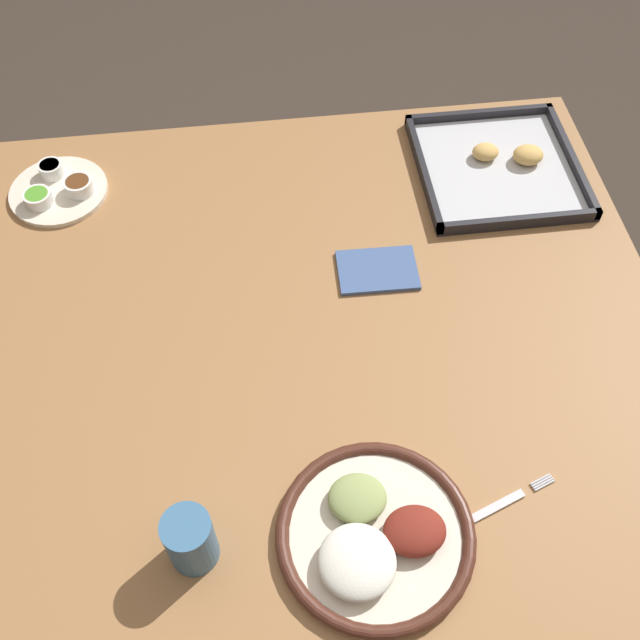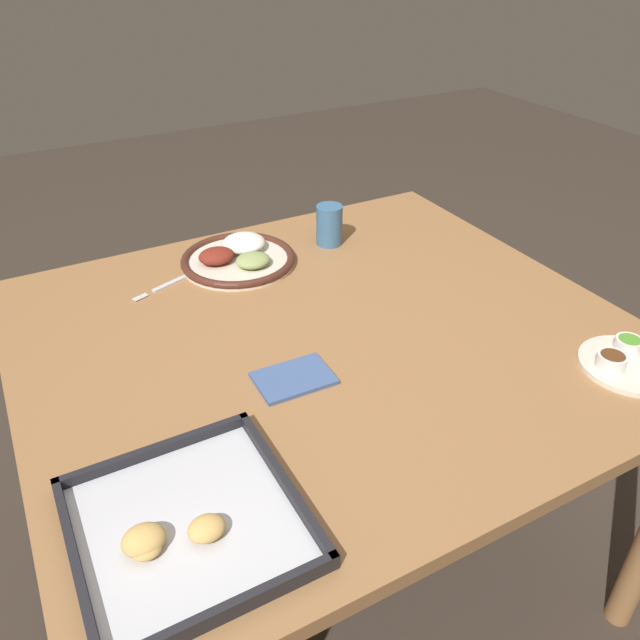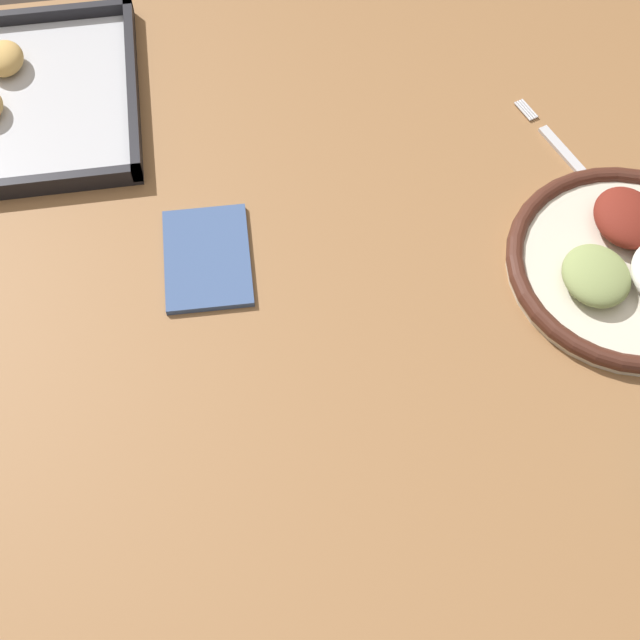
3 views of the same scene
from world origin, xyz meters
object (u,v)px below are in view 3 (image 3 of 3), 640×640
fork (570,159)px  baking_tray (12,97)px  napkin (207,258)px  dinner_plate (633,264)px

fork → baking_tray: (0.20, 0.68, 0.01)m
fork → napkin: 0.46m
fork → napkin: size_ratio=1.34×
dinner_plate → napkin: 0.48m
fork → baking_tray: bearing=53.9°
fork → baking_tray: baking_tray is taller
napkin → dinner_plate: bearing=-100.2°
baking_tray → napkin: size_ratio=2.21×
dinner_plate → napkin: size_ratio=1.96×
dinner_plate → fork: dinner_plate is taller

